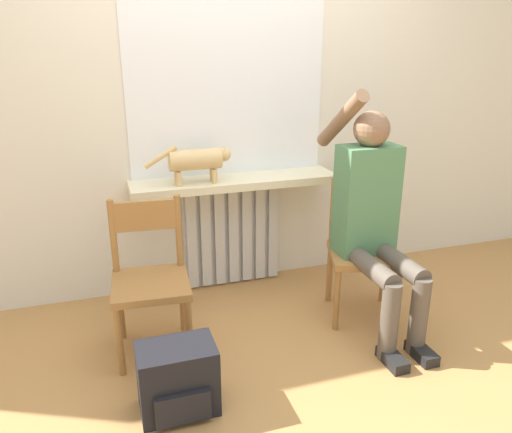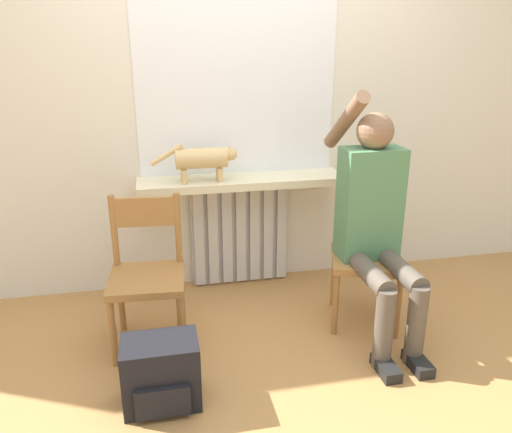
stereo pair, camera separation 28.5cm
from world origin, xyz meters
name	(u,v)px [view 1 (the left image)]	position (x,y,z in m)	size (l,w,h in m)	color
ground_plane	(293,379)	(0.00, 0.00, 0.00)	(12.00, 12.00, 0.00)	#B27F47
wall_with_window	(226,85)	(0.00, 1.23, 1.35)	(7.00, 0.06, 2.70)	silver
radiator	(232,233)	(0.00, 1.15, 0.37)	(0.67, 0.08, 0.73)	silver
windowsill	(235,182)	(0.00, 1.05, 0.76)	(1.34, 0.30, 0.05)	beige
window_glass	(228,83)	(0.00, 1.20, 1.36)	(1.28, 0.01, 1.16)	white
chair_left	(150,277)	(-0.63, 0.50, 0.43)	(0.43, 0.43, 0.83)	#9E6B38
chair_right	(363,248)	(0.65, 0.50, 0.43)	(0.51, 0.51, 0.83)	#9E6B38
person	(374,214)	(0.63, 0.39, 0.69)	(0.36, 1.02, 1.38)	brown
cat	(197,160)	(-0.25, 1.00, 0.93)	(0.54, 0.12, 0.25)	#DBB77A
backpack	(178,379)	(-0.59, -0.04, 0.16)	(0.35, 0.26, 0.33)	black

